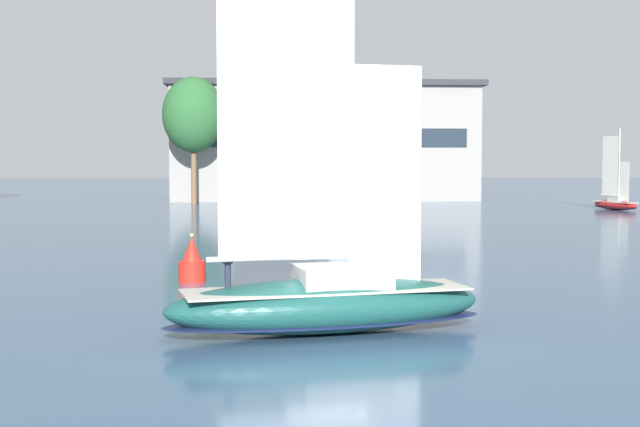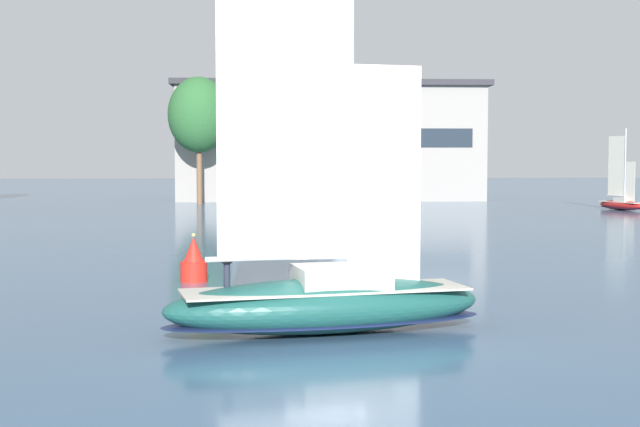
% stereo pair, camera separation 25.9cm
% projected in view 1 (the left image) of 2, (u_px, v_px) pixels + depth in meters
% --- Properties ---
extents(ground_plane, '(400.00, 400.00, 0.00)m').
position_uv_depth(ground_plane, '(326.00, 333.00, 27.63)').
color(ground_plane, '#385675').
extents(waterfront_building, '(39.10, 14.90, 14.82)m').
position_uv_depth(waterfront_building, '(323.00, 141.00, 114.17)').
color(waterfront_building, gray).
rests_on(waterfront_building, ground).
extents(tree_shore_center, '(7.12, 7.12, 14.66)m').
position_uv_depth(tree_shore_center, '(193.00, 115.00, 102.37)').
color(tree_shore_center, brown).
rests_on(tree_shore_center, ground).
extents(sailboat_main, '(10.54, 4.89, 13.97)m').
position_uv_depth(sailboat_main, '(327.00, 298.00, 27.57)').
color(sailboat_main, '#194C47').
rests_on(sailboat_main, ground).
extents(sailboat_moored_near_marina, '(3.65, 6.27, 8.35)m').
position_uv_depth(sailboat_moored_near_marina, '(615.00, 203.00, 91.51)').
color(sailboat_moored_near_marina, maroon).
rests_on(sailboat_moored_near_marina, ground).
extents(sailboat_moored_mid_channel, '(8.48, 4.90, 11.25)m').
position_uv_depth(sailboat_moored_mid_channel, '(355.00, 200.00, 92.72)').
color(sailboat_moored_mid_channel, navy).
rests_on(sailboat_moored_mid_channel, ground).
extents(channel_buoy, '(1.18, 1.18, 2.13)m').
position_uv_depth(channel_buoy, '(192.00, 263.00, 38.85)').
color(channel_buoy, red).
rests_on(channel_buoy, ground).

